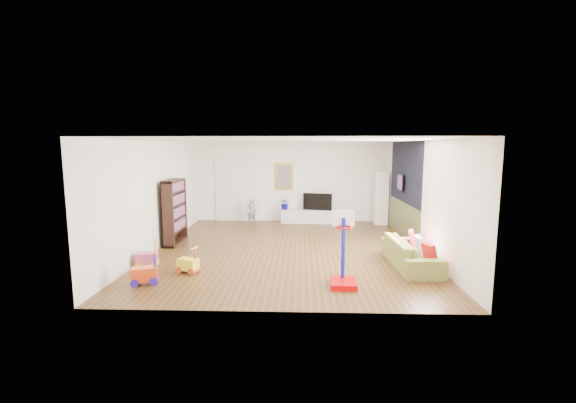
{
  "coord_description": "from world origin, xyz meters",
  "views": [
    {
      "loc": [
        0.34,
        -9.43,
        2.54
      ],
      "look_at": [
        0.0,
        0.4,
        1.15
      ],
      "focal_mm": 24.0,
      "sensor_mm": 36.0,
      "label": 1
    }
  ],
  "objects_px": {
    "bookshelf": "(175,212)",
    "sofa": "(411,253)",
    "basketball_hoop": "(344,249)",
    "media_console": "(310,216)"
  },
  "relations": [
    {
      "from": "bookshelf",
      "to": "sofa",
      "type": "distance_m",
      "value": 6.02
    },
    {
      "from": "media_console",
      "to": "bookshelf",
      "type": "distance_m",
      "value": 4.71
    },
    {
      "from": "bookshelf",
      "to": "basketball_hoop",
      "type": "height_order",
      "value": "bookshelf"
    },
    {
      "from": "media_console",
      "to": "basketball_hoop",
      "type": "relative_size",
      "value": 1.39
    },
    {
      "from": "media_console",
      "to": "bookshelf",
      "type": "bearing_deg",
      "value": -138.36
    },
    {
      "from": "media_console",
      "to": "sofa",
      "type": "bearing_deg",
      "value": -63.67
    },
    {
      "from": "sofa",
      "to": "basketball_hoop",
      "type": "relative_size",
      "value": 1.45
    },
    {
      "from": "bookshelf",
      "to": "basketball_hoop",
      "type": "distance_m",
      "value": 5.15
    },
    {
      "from": "bookshelf",
      "to": "sofa",
      "type": "xyz_separation_m",
      "value": [
        5.7,
        -1.84,
        -0.55
      ]
    },
    {
      "from": "basketball_hoop",
      "to": "media_console",
      "type": "bearing_deg",
      "value": 96.15
    }
  ]
}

